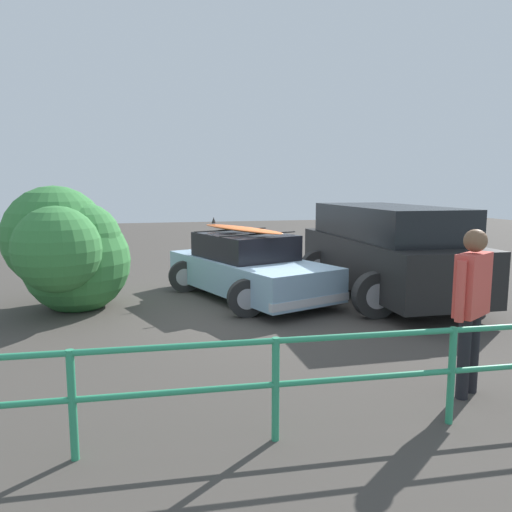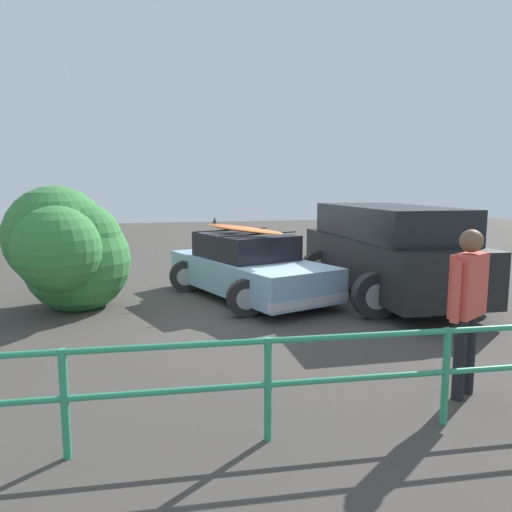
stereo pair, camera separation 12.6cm
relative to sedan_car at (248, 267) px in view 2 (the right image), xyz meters
The scene contains 6 objects.
ground_plane 0.94m from the sedan_car, 90.61° to the left, with size 44.00×44.00×0.02m, color #423D38.
sedan_car is the anchor object (origin of this frame).
suv_car 2.85m from the sedan_car, 166.66° to the left, with size 2.75×5.10×1.89m.
person_bystander 5.48m from the sedan_car, 103.33° to the left, with size 0.63×0.45×1.84m.
railing_fence 5.80m from the sedan_car, 87.99° to the left, with size 8.76×0.54×0.97m.
bush_near_left 3.43m from the sedan_car, ahead, with size 2.31×2.67×2.40m.
Camera 2 is at (2.15, 9.20, 2.31)m, focal length 35.00 mm.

